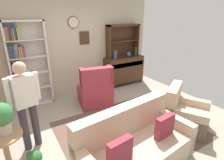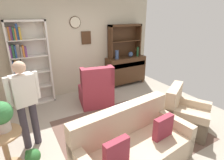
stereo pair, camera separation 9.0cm
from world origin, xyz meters
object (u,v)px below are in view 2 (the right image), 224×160
(couch_floral, at_px, (133,148))
(wingback_chair, at_px, (96,91))
(person_reading, at_px, (25,100))
(bottle_wine, at_px, (138,52))
(vase_round, at_px, (131,54))
(sideboard_hutch, at_px, (124,36))
(potted_plant_small, at_px, (33,157))
(plant_stand, at_px, (5,147))
(vase_tall, at_px, (117,55))
(armchair_floral, at_px, (185,116))
(potted_plant_large, at_px, (0,115))
(bookshelf, at_px, (28,64))
(sideboard, at_px, (126,69))

(couch_floral, distance_m, wingback_chair, 2.11)
(person_reading, bearing_deg, bottle_wine, 23.89)
(vase_round, distance_m, couch_floral, 3.51)
(sideboard_hutch, height_order, wingback_chair, sideboard_hutch)
(vase_round, distance_m, potted_plant_small, 4.01)
(bottle_wine, bearing_deg, sideboard_hutch, 153.04)
(plant_stand, relative_size, potted_plant_small, 1.98)
(vase_round, xyz_separation_m, person_reading, (-3.24, -1.57, -0.10))
(vase_tall, bearing_deg, person_reading, -150.17)
(sideboard_hutch, bearing_deg, armchair_floral, -97.15)
(armchair_floral, height_order, wingback_chair, wingback_chair)
(wingback_chair, relative_size, person_reading, 0.67)
(vase_tall, height_order, potted_plant_large, vase_tall)
(plant_stand, relative_size, person_reading, 0.40)
(armchair_floral, bearing_deg, person_reading, 159.63)
(bookshelf, relative_size, vase_round, 12.35)
(armchair_floral, xyz_separation_m, potted_plant_small, (-2.82, 0.47, -0.11))
(sideboard, height_order, plant_stand, sideboard)
(bookshelf, relative_size, vase_tall, 7.92)
(sideboard, relative_size, potted_plant_large, 2.82)
(sideboard_hutch, height_order, couch_floral, sideboard_hutch)
(potted_plant_small, bearing_deg, vase_round, 32.79)
(vase_round, height_order, potted_plant_small, vase_round)
(sideboard_hutch, distance_m, wingback_chair, 2.09)
(vase_round, relative_size, plant_stand, 0.27)
(vase_tall, xyz_separation_m, wingback_chair, (-1.07, -0.75, -0.67))
(bookshelf, bearing_deg, person_reading, -97.99)
(couch_floral, xyz_separation_m, plant_stand, (-1.68, 0.89, 0.08))
(vase_tall, distance_m, wingback_chair, 1.46)
(sideboard, relative_size, potted_plant_small, 4.10)
(vase_tall, xyz_separation_m, couch_floral, (-1.43, -2.82, -0.74))
(sideboard_hutch, relative_size, person_reading, 0.71)
(wingback_chair, relative_size, plant_stand, 1.67)
(person_reading, bearing_deg, potted_plant_small, -96.08)
(potted_plant_small, distance_m, person_reading, 0.91)
(plant_stand, distance_m, person_reading, 0.75)
(couch_floral, bearing_deg, sideboard_hutch, 58.90)
(bookshelf, distance_m, plant_stand, 2.29)
(bookshelf, distance_m, potted_plant_small, 2.45)
(bottle_wine, distance_m, potted_plant_small, 4.23)
(armchair_floral, relative_size, wingback_chair, 1.00)
(wingback_chair, xyz_separation_m, person_reading, (-1.65, -0.81, 0.52))
(sideboard, bearing_deg, couch_floral, -122.05)
(sideboard_hutch, bearing_deg, bottle_wine, -26.96)
(person_reading, bearing_deg, bookshelf, 82.01)
(wingback_chair, bearing_deg, sideboard_hutch, 32.72)
(sideboard_hutch, bearing_deg, plant_stand, -148.76)
(wingback_chair, height_order, person_reading, person_reading)
(bottle_wine, xyz_separation_m, potted_plant_small, (-3.56, -2.10, -0.88))
(bookshelf, xyz_separation_m, plant_stand, (-0.63, -2.10, -0.67))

